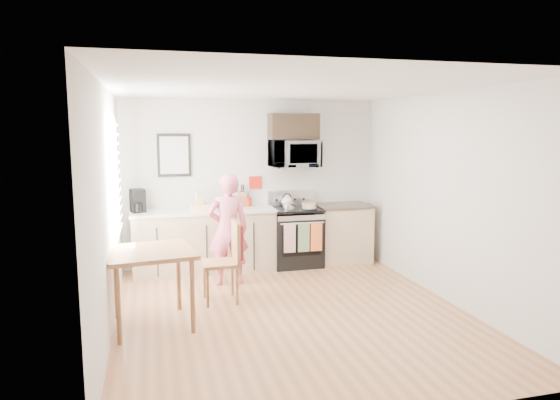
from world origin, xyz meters
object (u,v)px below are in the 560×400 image
object	(u,v)px
range	(296,238)
microwave	(294,154)
cake	(309,206)
dining_table	(150,259)
chair	(231,250)
person	(228,229)

from	to	relation	value
range	microwave	distance (m)	1.33
microwave	cake	world-z (taller)	microwave
microwave	dining_table	size ratio (longest dim) A/B	0.84
dining_table	chair	distance (m)	1.14
dining_table	chair	world-z (taller)	chair
person	cake	distance (m)	1.44
microwave	chair	size ratio (longest dim) A/B	0.75
dining_table	microwave	bearing A→B (deg)	43.10
person	dining_table	size ratio (longest dim) A/B	1.71
range	person	xyz separation A→B (m)	(-1.18, -0.70, 0.34)
dining_table	cake	xyz separation A→B (m)	(2.38, 1.79, 0.22)
range	dining_table	bearing A→B (deg)	-138.37
microwave	cake	bearing A→B (deg)	-61.96
microwave	person	xyz separation A→B (m)	(-1.18, -0.80, -0.99)
range	dining_table	size ratio (longest dim) A/B	1.28
dining_table	cake	distance (m)	2.98
dining_table	cake	bearing A→B (deg)	36.91
chair	person	bearing A→B (deg)	84.37
dining_table	chair	size ratio (longest dim) A/B	0.90
range	cake	world-z (taller)	range
range	microwave	xyz separation A→B (m)	(-0.00, 0.10, 1.32)
microwave	dining_table	world-z (taller)	microwave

